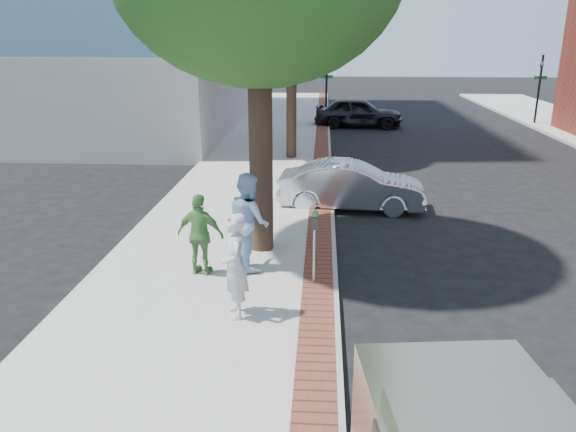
# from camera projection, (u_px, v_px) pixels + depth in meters

# --- Properties ---
(ground) EXTENTS (120.00, 120.00, 0.00)m
(ground) POSITION_uv_depth(u_px,v_px,m) (282.00, 290.00, 11.11)
(ground) COLOR black
(ground) RESTS_ON ground
(sidewalk) EXTENTS (5.00, 60.00, 0.15)m
(sidewalk) POSITION_uv_depth(u_px,v_px,m) (255.00, 183.00, 18.77)
(sidewalk) COLOR #9E9991
(sidewalk) RESTS_ON ground
(brick_strip) EXTENTS (0.60, 60.00, 0.01)m
(brick_strip) POSITION_uv_depth(u_px,v_px,m) (321.00, 182.00, 18.61)
(brick_strip) COLOR brown
(brick_strip) RESTS_ON sidewalk
(curb) EXTENTS (0.10, 60.00, 0.15)m
(curb) POSITION_uv_depth(u_px,v_px,m) (331.00, 185.00, 18.62)
(curb) COLOR gray
(curb) RESTS_ON ground
(office_base) EXTENTS (18.20, 22.20, 4.00)m
(office_base) POSITION_uv_depth(u_px,v_px,m) (84.00, 86.00, 32.15)
(office_base) COLOR gray
(office_base) RESTS_ON ground
(signal_near) EXTENTS (0.70, 0.15, 3.80)m
(signal_near) POSITION_uv_depth(u_px,v_px,m) (327.00, 83.00, 31.25)
(signal_near) COLOR black
(signal_near) RESTS_ON ground
(signal_far) EXTENTS (0.70, 0.15, 3.80)m
(signal_far) POSITION_uv_depth(u_px,v_px,m) (539.00, 84.00, 30.57)
(signal_far) COLOR black
(signal_far) RESTS_ON ground
(tree_far) EXTENTS (4.80, 4.80, 7.14)m
(tree_far) POSITION_uv_depth(u_px,v_px,m) (292.00, 21.00, 20.90)
(tree_far) COLOR black
(tree_far) RESTS_ON sidewalk
(parking_meter) EXTENTS (0.12, 0.32, 1.47)m
(parking_meter) POSITION_uv_depth(u_px,v_px,m) (315.00, 232.00, 10.78)
(parking_meter) COLOR gray
(parking_meter) RESTS_ON sidewalk
(person_gray) EXTENTS (0.61, 0.77, 1.85)m
(person_gray) POSITION_uv_depth(u_px,v_px,m) (235.00, 266.00, 9.51)
(person_gray) COLOR #BABBBF
(person_gray) RESTS_ON sidewalk
(person_officer) EXTENTS (1.14, 1.23, 2.03)m
(person_officer) POSITION_uv_depth(u_px,v_px,m) (249.00, 221.00, 11.56)
(person_officer) COLOR #8EB8DB
(person_officer) RESTS_ON sidewalk
(person_green) EXTENTS (1.05, 0.61, 1.69)m
(person_green) POSITION_uv_depth(u_px,v_px,m) (201.00, 235.00, 11.25)
(person_green) COLOR #4B893E
(person_green) RESTS_ON sidewalk
(sedan_silver) EXTENTS (4.26, 1.79, 1.37)m
(sedan_silver) POSITION_uv_depth(u_px,v_px,m) (352.00, 186.00, 16.09)
(sedan_silver) COLOR #B3B4BB
(sedan_silver) RESTS_ON ground
(bg_car) EXTENTS (4.84, 2.20, 1.61)m
(bg_car) POSITION_uv_depth(u_px,v_px,m) (359.00, 112.00, 30.45)
(bg_car) COLOR black
(bg_car) RESTS_ON ground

